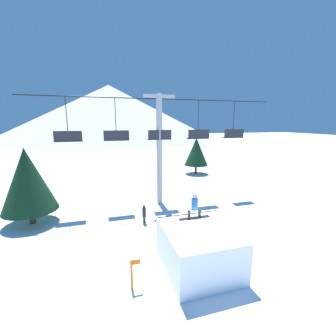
{
  "coord_description": "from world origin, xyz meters",
  "views": [
    {
      "loc": [
        -4.02,
        -8.8,
        6.43
      ],
      "look_at": [
        -0.13,
        4.18,
        3.65
      ],
      "focal_mm": 24.0,
      "sensor_mm": 36.0,
      "label": 1
    }
  ],
  "objects_px": {
    "trail_marker": "(132,273)",
    "distant_skier": "(144,213)",
    "pine_tree_near": "(27,180)",
    "snow_ramp": "(199,249)",
    "snowboarder": "(195,206)"
  },
  "relations": [
    {
      "from": "snow_ramp",
      "to": "distant_skier",
      "type": "height_order",
      "value": "snow_ramp"
    },
    {
      "from": "snowboarder",
      "to": "pine_tree_near",
      "type": "distance_m",
      "value": 10.63
    },
    {
      "from": "snow_ramp",
      "to": "distant_skier",
      "type": "distance_m",
      "value": 5.37
    },
    {
      "from": "snow_ramp",
      "to": "trail_marker",
      "type": "xyz_separation_m",
      "value": [
        -3.01,
        -0.48,
        -0.25
      ]
    },
    {
      "from": "trail_marker",
      "to": "distant_skier",
      "type": "bearing_deg",
      "value": 74.74
    },
    {
      "from": "snow_ramp",
      "to": "distant_skier",
      "type": "xyz_separation_m",
      "value": [
        -1.47,
        5.16,
        -0.26
      ]
    },
    {
      "from": "pine_tree_near",
      "to": "trail_marker",
      "type": "height_order",
      "value": "pine_tree_near"
    },
    {
      "from": "snow_ramp",
      "to": "pine_tree_near",
      "type": "height_order",
      "value": "pine_tree_near"
    },
    {
      "from": "pine_tree_near",
      "to": "trail_marker",
      "type": "bearing_deg",
      "value": -55.14
    },
    {
      "from": "snowboarder",
      "to": "trail_marker",
      "type": "relative_size",
      "value": 1.25
    },
    {
      "from": "snow_ramp",
      "to": "distant_skier",
      "type": "relative_size",
      "value": 2.81
    },
    {
      "from": "trail_marker",
      "to": "distant_skier",
      "type": "relative_size",
      "value": 1.02
    },
    {
      "from": "pine_tree_near",
      "to": "snow_ramp",
      "type": "bearing_deg",
      "value": -40.83
    },
    {
      "from": "snowboarder",
      "to": "pine_tree_near",
      "type": "height_order",
      "value": "pine_tree_near"
    },
    {
      "from": "snowboarder",
      "to": "pine_tree_near",
      "type": "xyz_separation_m",
      "value": [
        -8.67,
        6.13,
        0.43
      ]
    }
  ]
}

